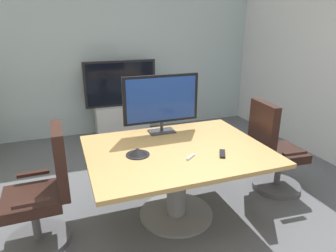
# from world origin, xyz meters

# --- Properties ---
(ground_plane) EXTENTS (6.76, 6.76, 0.00)m
(ground_plane) POSITION_xyz_m (0.00, 0.00, 0.00)
(ground_plane) COLOR #515459
(wall_back_glass_partition) EXTENTS (5.42, 0.10, 2.61)m
(wall_back_glass_partition) POSITION_xyz_m (0.00, 2.88, 1.30)
(wall_back_glass_partition) COLOR #9EB2B7
(wall_back_glass_partition) RESTS_ON ground
(conference_table) EXTENTS (1.71, 1.33, 0.75)m
(conference_table) POSITION_xyz_m (0.15, 0.04, 0.56)
(conference_table) COLOR #B2894C
(conference_table) RESTS_ON ground
(office_chair_left) EXTENTS (0.60, 0.58, 1.09)m
(office_chair_left) POSITION_xyz_m (-1.09, 0.07, 0.46)
(office_chair_left) COLOR #4C4C51
(office_chair_left) RESTS_ON ground
(office_chair_right) EXTENTS (0.61, 0.59, 1.09)m
(office_chair_right) POSITION_xyz_m (1.39, 0.13, 0.46)
(office_chair_right) COLOR #4C4C51
(office_chair_right) RESTS_ON ground
(tv_monitor) EXTENTS (0.84, 0.18, 0.64)m
(tv_monitor) POSITION_xyz_m (0.16, 0.53, 1.11)
(tv_monitor) COLOR #333338
(tv_monitor) RESTS_ON conference_table
(wall_display_unit) EXTENTS (1.20, 0.36, 1.31)m
(wall_display_unit) POSITION_xyz_m (0.11, 2.52, 0.44)
(wall_display_unit) COLOR #B7BABC
(wall_display_unit) RESTS_ON ground
(conference_phone) EXTENTS (0.22, 0.22, 0.07)m
(conference_phone) POSITION_xyz_m (-0.24, 0.03, 0.78)
(conference_phone) COLOR black
(conference_phone) RESTS_ON conference_table
(remote_control) EXTENTS (0.12, 0.17, 0.02)m
(remote_control) POSITION_xyz_m (0.50, -0.23, 0.76)
(remote_control) COLOR black
(remote_control) RESTS_ON conference_table
(whiteboard_marker) EXTENTS (0.11, 0.10, 0.02)m
(whiteboard_marker) POSITION_xyz_m (0.19, -0.20, 0.76)
(whiteboard_marker) COLOR silver
(whiteboard_marker) RESTS_ON conference_table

